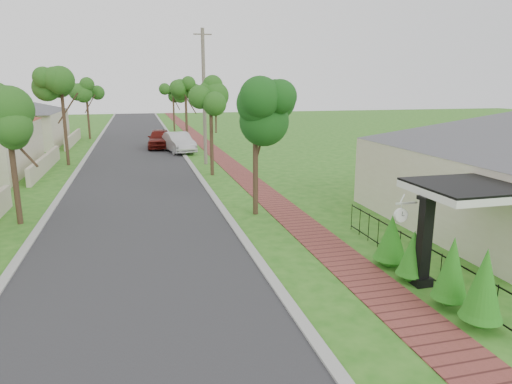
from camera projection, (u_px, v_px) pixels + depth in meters
name	position (u px, v px, depth m)	size (l,w,h in m)	color
ground	(252.00, 287.00, 12.43)	(160.00, 160.00, 0.00)	#276718
road	(136.00, 167.00, 30.54)	(7.00, 120.00, 0.02)	#28282B
kerb_right	(191.00, 165.00, 31.43)	(0.30, 120.00, 0.10)	#9E9E99
kerb_left	(78.00, 170.00, 29.64)	(0.30, 120.00, 0.10)	#9E9E99
sidewalk	(228.00, 163.00, 32.06)	(1.50, 120.00, 0.03)	brown
porch_post	(424.00, 246.00, 12.34)	(0.48, 0.48, 2.52)	black
picket_fence	(412.00, 253.00, 13.50)	(0.03, 8.02, 1.00)	black
street_trees	(134.00, 96.00, 35.97)	(10.70, 37.65, 5.89)	#382619
hedge_row	(430.00, 262.00, 11.94)	(0.90, 4.70, 1.98)	#146414
parked_car_red	(160.00, 139.00, 39.49)	(1.95, 4.84, 1.65)	#5B120D
parked_car_white	(179.00, 143.00, 37.05)	(1.68, 4.83, 1.59)	#BBBBBD
near_tree	(255.00, 113.00, 18.51)	(2.08, 2.08, 5.35)	#382619
utility_pole	(204.00, 97.00, 30.64)	(1.20, 0.24, 8.99)	#736659
station_clock	(401.00, 214.00, 12.40)	(0.67, 0.13, 0.55)	white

